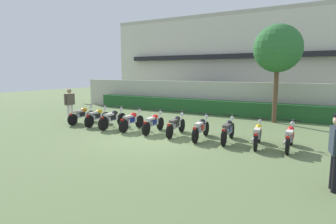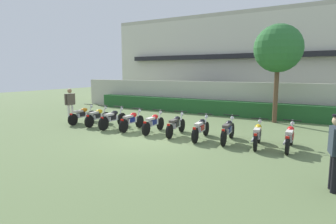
{
  "view_description": "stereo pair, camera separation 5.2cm",
  "coord_description": "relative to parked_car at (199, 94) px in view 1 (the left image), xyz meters",
  "views": [
    {
      "loc": [
        5.95,
        -8.94,
        2.6
      ],
      "look_at": [
        0.0,
        1.27,
        0.9
      ],
      "focal_mm": 29.93,
      "sensor_mm": 36.0,
      "label": 1
    },
    {
      "loc": [
        5.99,
        -8.91,
        2.6
      ],
      "look_at": [
        0.0,
        1.27,
        0.9
      ],
      "focal_mm": 29.93,
      "sensor_mm": 36.0,
      "label": 2
    }
  ],
  "objects": [
    {
      "name": "building",
      "position": [
        2.5,
        5.27,
        2.65
      ],
      "size": [
        23.48,
        6.5,
        7.17
      ],
      "color": "beige",
      "rests_on": "ground"
    },
    {
      "name": "motorcycle_in_row_0",
      "position": [
        -2.39,
        -9.2,
        -0.5
      ],
      "size": [
        0.6,
        1.88,
        0.95
      ],
      "rotation": [
        0.0,
        0.0,
        1.62
      ],
      "color": "black",
      "rests_on": "ground"
    },
    {
      "name": "motorcycle_in_row_3",
      "position": [
        0.82,
        -9.27,
        -0.49
      ],
      "size": [
        0.6,
        1.83,
        0.95
      ],
      "rotation": [
        0.0,
        0.0,
        1.62
      ],
      "color": "black",
      "rests_on": "ground"
    },
    {
      "name": "motorcycle_in_row_1",
      "position": [
        -1.31,
        -9.22,
        -0.49
      ],
      "size": [
        0.6,
        1.8,
        0.95
      ],
      "rotation": [
        0.0,
        0.0,
        1.66
      ],
      "color": "black",
      "rests_on": "ground"
    },
    {
      "name": "motorcycle_in_row_6",
      "position": [
        4.18,
        -9.26,
        -0.5
      ],
      "size": [
        0.6,
        1.92,
        0.94
      ],
      "rotation": [
        0.0,
        0.0,
        1.67
      ],
      "color": "black",
      "rests_on": "ground"
    },
    {
      "name": "motorcycle_in_row_4",
      "position": [
        1.94,
        -9.2,
        -0.5
      ],
      "size": [
        0.6,
        1.87,
        0.94
      ],
      "rotation": [
        0.0,
        0.0,
        1.66
      ],
      "color": "black",
      "rests_on": "ground"
    },
    {
      "name": "motorcycle_in_row_2",
      "position": [
        -0.25,
        -9.32,
        -0.48
      ],
      "size": [
        0.6,
        1.96,
        0.97
      ],
      "rotation": [
        0.0,
        0.0,
        1.62
      ],
      "color": "black",
      "rests_on": "ground"
    },
    {
      "name": "tree_near_inspector",
      "position": [
        6.0,
        -3.98,
        2.81
      ],
      "size": [
        2.4,
        2.4,
        4.97
      ],
      "color": "brown",
      "rests_on": "ground"
    },
    {
      "name": "motorcycle_in_row_9",
      "position": [
        7.36,
        -9.13,
        -0.49
      ],
      "size": [
        0.6,
        1.89,
        0.95
      ],
      "rotation": [
        0.0,
        0.0,
        1.6
      ],
      "color": "black",
      "rests_on": "ground"
    },
    {
      "name": "parked_car",
      "position": [
        0.0,
        0.0,
        0.0
      ],
      "size": [
        4.68,
        2.48,
        1.89
      ],
      "rotation": [
        0.0,
        0.0,
        -0.11
      ],
      "color": "black",
      "rests_on": "ground"
    },
    {
      "name": "inspector_person",
      "position": [
        -3.59,
        -8.91,
        0.08
      ],
      "size": [
        0.23,
        0.69,
        1.71
      ],
      "color": "silver",
      "rests_on": "ground"
    },
    {
      "name": "motorcycle_in_row_5",
      "position": [
        3.02,
        -9.15,
        -0.5
      ],
      "size": [
        0.6,
        1.92,
        0.95
      ],
      "rotation": [
        0.0,
        0.0,
        1.69
      ],
      "color": "black",
      "rests_on": "ground"
    },
    {
      "name": "hedge_row",
      "position": [
        2.5,
        -2.99,
        -0.49
      ],
      "size": [
        17.85,
        0.7,
        0.88
      ],
      "primitive_type": "cube",
      "color": "#235628",
      "rests_on": "ground"
    },
    {
      "name": "motorcycle_in_row_7",
      "position": [
        5.23,
        -9.16,
        -0.49
      ],
      "size": [
        0.6,
        1.94,
        0.96
      ],
      "rotation": [
        0.0,
        0.0,
        1.67
      ],
      "color": "black",
      "rests_on": "ground"
    },
    {
      "name": "compound_wall",
      "position": [
        2.5,
        -2.29,
        0.06
      ],
      "size": [
        22.31,
        0.3,
        1.99
      ],
      "primitive_type": "cube",
      "color": "#BCB7A8",
      "rests_on": "ground"
    },
    {
      "name": "motorcycle_in_row_8",
      "position": [
        6.34,
        -9.27,
        -0.5
      ],
      "size": [
        0.6,
        1.8,
        0.94
      ],
      "rotation": [
        0.0,
        0.0,
        1.7
      ],
      "color": "black",
      "rests_on": "ground"
    },
    {
      "name": "ground",
      "position": [
        2.5,
        -10.18,
        -0.94
      ],
      "size": [
        60.0,
        60.0,
        0.0
      ],
      "primitive_type": "plane",
      "color": "#607547"
    }
  ]
}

